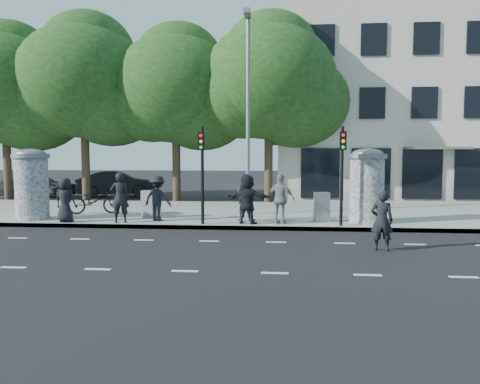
# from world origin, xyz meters

# --- Properties ---
(ground) EXTENTS (120.00, 120.00, 0.00)m
(ground) POSITION_xyz_m (0.00, 0.00, 0.00)
(ground) COLOR black
(ground) RESTS_ON ground
(sidewalk) EXTENTS (40.00, 8.00, 0.15)m
(sidewalk) POSITION_xyz_m (0.00, 7.50, 0.07)
(sidewalk) COLOR gray
(sidewalk) RESTS_ON ground
(curb) EXTENTS (40.00, 0.10, 0.16)m
(curb) POSITION_xyz_m (0.00, 3.55, 0.07)
(curb) COLOR slate
(curb) RESTS_ON ground
(lane_dash_near) EXTENTS (32.00, 0.12, 0.01)m
(lane_dash_near) POSITION_xyz_m (0.00, -2.20, 0.00)
(lane_dash_near) COLOR silver
(lane_dash_near) RESTS_ON ground
(lane_dash_far) EXTENTS (32.00, 0.12, 0.01)m
(lane_dash_far) POSITION_xyz_m (0.00, 1.40, 0.00)
(lane_dash_far) COLOR silver
(lane_dash_far) RESTS_ON ground
(ad_column_left) EXTENTS (1.36, 1.36, 2.65)m
(ad_column_left) POSITION_xyz_m (-7.20, 4.50, 1.54)
(ad_column_left) COLOR beige
(ad_column_left) RESTS_ON sidewalk
(ad_column_right) EXTENTS (1.36, 1.36, 2.65)m
(ad_column_right) POSITION_xyz_m (5.20, 4.70, 1.54)
(ad_column_right) COLOR beige
(ad_column_right) RESTS_ON sidewalk
(traffic_pole_near) EXTENTS (0.22, 0.31, 3.40)m
(traffic_pole_near) POSITION_xyz_m (-0.60, 3.79, 2.23)
(traffic_pole_near) COLOR black
(traffic_pole_near) RESTS_ON sidewalk
(traffic_pole_far) EXTENTS (0.22, 0.31, 3.40)m
(traffic_pole_far) POSITION_xyz_m (4.20, 3.79, 2.23)
(traffic_pole_far) COLOR black
(traffic_pole_far) RESTS_ON sidewalk
(street_lamp) EXTENTS (0.25, 0.93, 8.00)m
(street_lamp) POSITION_xyz_m (0.80, 6.63, 4.79)
(street_lamp) COLOR slate
(street_lamp) RESTS_ON sidewalk
(tree_far_left) EXTENTS (7.20, 7.20, 9.26)m
(tree_far_left) POSITION_xyz_m (-13.00, 12.50, 6.19)
(tree_far_left) COLOR #38281C
(tree_far_left) RESTS_ON ground
(tree_mid_left) EXTENTS (7.20, 7.20, 9.57)m
(tree_mid_left) POSITION_xyz_m (-8.50, 12.50, 6.50)
(tree_mid_left) COLOR #38281C
(tree_mid_left) RESTS_ON ground
(tree_near_left) EXTENTS (6.80, 6.80, 8.97)m
(tree_near_left) POSITION_xyz_m (-3.50, 12.70, 6.06)
(tree_near_left) COLOR #38281C
(tree_near_left) RESTS_ON ground
(tree_center) EXTENTS (7.00, 7.00, 9.30)m
(tree_center) POSITION_xyz_m (1.50, 12.30, 6.31)
(tree_center) COLOR #38281C
(tree_center) RESTS_ON ground
(building) EXTENTS (20.30, 15.85, 12.00)m
(building) POSITION_xyz_m (12.00, 19.99, 5.99)
(building) COLOR beige
(building) RESTS_ON ground
(ped_a) EXTENTS (0.85, 0.62, 1.60)m
(ped_a) POSITION_xyz_m (-5.59, 3.85, 0.95)
(ped_a) COLOR black
(ped_a) RESTS_ON sidewalk
(ped_b) EXTENTS (0.74, 0.58, 1.79)m
(ped_b) POSITION_xyz_m (-3.60, 3.90, 1.05)
(ped_b) COLOR black
(ped_b) RESTS_ON sidewalk
(ped_c) EXTENTS (0.99, 0.87, 1.73)m
(ped_c) POSITION_xyz_m (0.81, 4.76, 1.01)
(ped_c) COLOR navy
(ped_c) RESTS_ON sidewalk
(ped_d) EXTENTS (1.21, 0.90, 1.66)m
(ped_d) POSITION_xyz_m (-2.39, 4.53, 0.98)
(ped_d) COLOR black
(ped_d) RESTS_ON sidewalk
(ped_e) EXTENTS (1.18, 0.93, 1.76)m
(ped_e) POSITION_xyz_m (2.13, 4.08, 1.03)
(ped_e) COLOR gray
(ped_e) RESTS_ON sidewalk
(ped_f) EXTENTS (1.71, 0.98, 1.74)m
(ped_f) POSITION_xyz_m (0.97, 4.05, 1.02)
(ped_f) COLOR black
(ped_f) RESTS_ON sidewalk
(man_road) EXTENTS (0.65, 0.48, 1.64)m
(man_road) POSITION_xyz_m (4.85, 0.49, 0.82)
(man_road) COLOR black
(man_road) RESTS_ON ground
(bicycle) EXTENTS (1.37, 2.23, 1.11)m
(bicycle) POSITION_xyz_m (-5.49, 6.19, 0.70)
(bicycle) COLOR black
(bicycle) RESTS_ON sidewalk
(cabinet_left) EXTENTS (0.59, 0.49, 1.06)m
(cabinet_left) POSITION_xyz_m (-2.92, 5.25, 0.68)
(cabinet_left) COLOR gray
(cabinet_left) RESTS_ON sidewalk
(cabinet_right) EXTENTS (0.57, 0.46, 1.07)m
(cabinet_right) POSITION_xyz_m (3.62, 4.73, 0.68)
(cabinet_right) COLOR gray
(cabinet_right) RESTS_ON sidewalk
(car_left) EXTENTS (3.12, 4.78, 1.51)m
(car_left) POSITION_xyz_m (-12.36, 14.53, 0.76)
(car_left) COLOR #4B4E52
(car_left) RESTS_ON ground
(car_mid) EXTENTS (2.86, 4.96, 1.55)m
(car_mid) POSITION_xyz_m (-7.79, 15.37, 0.77)
(car_mid) COLOR black
(car_mid) RESTS_ON ground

